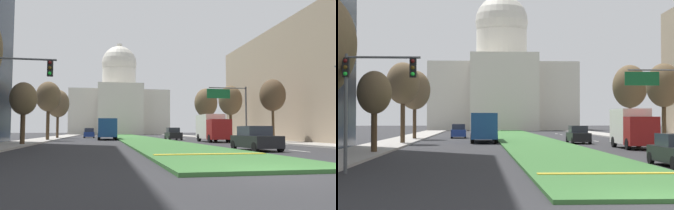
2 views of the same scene
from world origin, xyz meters
The scene contains 18 objects.
ground_plane centered at (0.00, 54.73, 0.00)m, with size 260.00×260.00×0.00m, color #2B2B2D.
grass_median centered at (0.00, 49.26, 0.07)m, with size 6.43×98.51×0.14m, color #386B33.
median_curb_nose centered at (0.00, 7.04, 0.16)m, with size 5.79×0.50×0.04m, color gold.
lane_dashes_right centered at (7.36, 43.85, 0.00)m, with size 0.16×64.86×0.01m.
sidewalk_left centered at (-13.50, 43.78, 0.07)m, with size 4.00×98.51×0.15m, color #9E9991.
sidewalk_right centered at (13.50, 43.78, 0.07)m, with size 4.00×98.51×0.15m, color #9E9991.
capitol_building centered at (0.00, 108.62, 10.28)m, with size 31.63×26.13×31.39m.
traffic_light_near_left centered at (-10.15, 8.94, 3.80)m, with size 3.34×0.35×5.20m.
overhead_guide_sign centered at (9.47, 28.21, 4.61)m, with size 4.90×0.20×6.50m.
street_tree_left_mid centered at (-12.37, 22.78, 4.10)m, with size 2.36×2.36×5.66m.
street_tree_left_far centered at (-12.37, 36.99, 5.67)m, with size 3.15×3.15×7.71m.
street_tree_right_far centered at (12.15, 35.74, 5.51)m, with size 3.30×3.30×7.62m.
street_tree_left_distant centered at (-12.62, 48.78, 5.68)m, with size 3.62×3.62×7.99m.
street_tree_right_distant centered at (12.26, 47.72, 6.11)m, with size 3.99×3.99×8.64m.
sedan_midblock centered at (4.41, 37.88, 0.81)m, with size 1.90×4.31×1.73m.
sedan_distant centered at (-7.74, 53.89, 0.82)m, with size 2.00×4.64×1.75m.
box_truck_delivery centered at (7.16, 28.66, 1.68)m, with size 2.40×6.40×3.20m.
city_bus centered at (-4.71, 41.89, 1.77)m, with size 2.62×11.00×2.95m.
Camera 2 is at (-5.27, -15.14, 2.37)m, focal length 58.94 mm.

